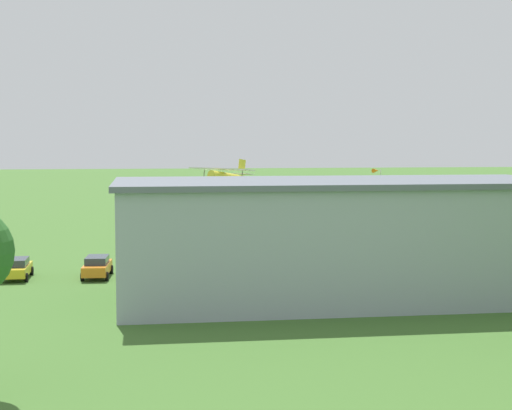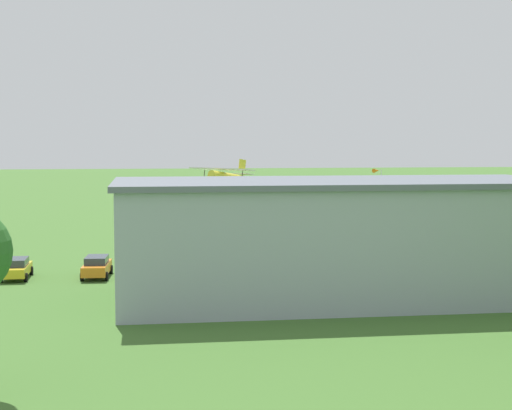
{
  "view_description": "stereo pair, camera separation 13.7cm",
  "coord_description": "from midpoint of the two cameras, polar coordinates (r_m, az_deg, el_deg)",
  "views": [
    {
      "loc": [
        12.49,
        87.98,
        10.08
      ],
      "look_at": [
        1.91,
        13.68,
        3.91
      ],
      "focal_mm": 54.64,
      "sensor_mm": 36.0,
      "label": 1
    },
    {
      "loc": [
        12.36,
        88.0,
        10.08
      ],
      "look_at": [
        1.91,
        13.68,
        3.91
      ],
      "focal_mm": 54.64,
      "sensor_mm": 36.0,
      "label": 2
    }
  ],
  "objects": [
    {
      "name": "car_yellow",
      "position": [
        59.95,
        -17.08,
        -4.43
      ],
      "size": [
        1.99,
        4.37,
        1.5
      ],
      "color": "gold",
      "rests_on": "ground_plane"
    },
    {
      "name": "ground_plane",
      "position": [
        89.43,
        0.04,
        -1.77
      ],
      "size": [
        400.0,
        400.0,
        0.0
      ],
      "primitive_type": "plane",
      "color": "#3D6628"
    },
    {
      "name": "person_at_fence_line",
      "position": [
        67.12,
        10.35,
        -3.31
      ],
      "size": [
        0.39,
        0.39,
        1.65
      ],
      "color": "orange",
      "rests_on": "ground_plane"
    },
    {
      "name": "biplane",
      "position": [
        89.82,
        -2.11,
        2.04
      ],
      "size": [
        7.59,
        8.11,
        3.91
      ],
      "color": "yellow"
    },
    {
      "name": "person_walking_on_apron",
      "position": [
        65.76,
        11.65,
        -3.48
      ],
      "size": [
        0.44,
        0.44,
        1.67
      ],
      "color": "#33723F",
      "rests_on": "ground_plane"
    },
    {
      "name": "person_beside_truck",
      "position": [
        66.25,
        -1.19,
        -3.35
      ],
      "size": [
        0.53,
        0.53,
        1.62
      ],
      "color": "#3F3F47",
      "rests_on": "ground_plane"
    },
    {
      "name": "windsock",
      "position": [
        108.5,
        8.89,
        2.26
      ],
      "size": [
        1.45,
        1.3,
        6.34
      ],
      "color": "silver",
      "rests_on": "ground_plane"
    },
    {
      "name": "car_orange",
      "position": [
        59.11,
        -11.51,
        -4.41
      ],
      "size": [
        2.21,
        4.59,
        1.56
      ],
      "color": "orange",
      "rests_on": "ground_plane"
    },
    {
      "name": "hangar",
      "position": [
        50.24,
        6.07,
        -2.48
      ],
      "size": [
        28.4,
        12.05,
        7.63
      ],
      "color": "#99A3AD",
      "rests_on": "ground_plane"
    },
    {
      "name": "car_white",
      "position": [
        66.15,
        14.39,
        -3.5
      ],
      "size": [
        2.11,
        4.18,
        1.56
      ],
      "color": "white",
      "rests_on": "ground_plane"
    },
    {
      "name": "person_watching_takeoff",
      "position": [
        68.79,
        12.6,
        -3.19
      ],
      "size": [
        0.53,
        0.53,
        1.58
      ],
      "color": "orange",
      "rests_on": "ground_plane"
    }
  ]
}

